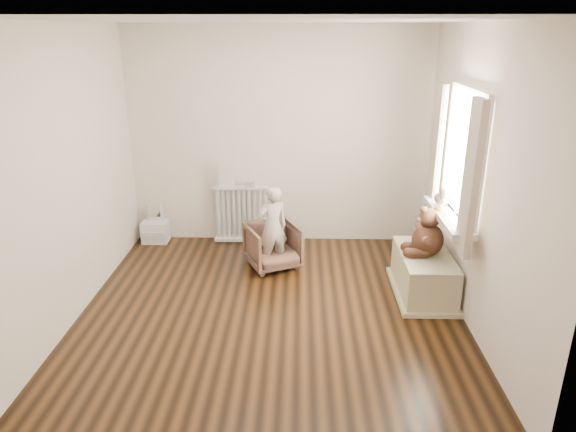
{
  "coord_description": "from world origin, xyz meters",
  "views": [
    {
      "loc": [
        0.27,
        -4.3,
        2.54
      ],
      "look_at": [
        0.15,
        0.45,
        0.8
      ],
      "focal_mm": 32.0,
      "sensor_mm": 36.0,
      "label": 1
    }
  ],
  "objects_px": {
    "child": "(273,227)",
    "toy_bench": "(423,275)",
    "armchair": "(273,246)",
    "radiator": "(242,213)",
    "plush_cat": "(442,196)",
    "toy_vanity": "(155,221)",
    "teddy_bear": "(428,232)"
  },
  "relations": [
    {
      "from": "toy_vanity",
      "to": "toy_bench",
      "type": "xyz_separation_m",
      "value": [
        3.07,
        -1.26,
        -0.08
      ]
    },
    {
      "from": "radiator",
      "to": "toy_bench",
      "type": "bearing_deg",
      "value": -33.15
    },
    {
      "from": "toy_vanity",
      "to": "child",
      "type": "xyz_separation_m",
      "value": [
        1.52,
        -0.73,
        0.22
      ]
    },
    {
      "from": "armchair",
      "to": "child",
      "type": "distance_m",
      "value": 0.25
    },
    {
      "from": "toy_bench",
      "to": "plush_cat",
      "type": "distance_m",
      "value": 0.82
    },
    {
      "from": "radiator",
      "to": "toy_bench",
      "type": "height_order",
      "value": "radiator"
    },
    {
      "from": "teddy_bear",
      "to": "armchair",
      "type": "bearing_deg",
      "value": 159.3
    },
    {
      "from": "plush_cat",
      "to": "radiator",
      "type": "bearing_deg",
      "value": 156.47
    },
    {
      "from": "child",
      "to": "plush_cat",
      "type": "xyz_separation_m",
      "value": [
        1.69,
        -0.41,
        0.51
      ]
    },
    {
      "from": "child",
      "to": "toy_vanity",
      "type": "bearing_deg",
      "value": -50.21
    },
    {
      "from": "toy_vanity",
      "to": "teddy_bear",
      "type": "xyz_separation_m",
      "value": [
        3.07,
        -1.28,
        0.4
      ]
    },
    {
      "from": "armchair",
      "to": "radiator",
      "type": "bearing_deg",
      "value": 96.54
    },
    {
      "from": "child",
      "to": "toy_bench",
      "type": "relative_size",
      "value": 1.01
    },
    {
      "from": "armchair",
      "to": "plush_cat",
      "type": "bearing_deg",
      "value": -39.84
    },
    {
      "from": "toy_vanity",
      "to": "armchair",
      "type": "distance_m",
      "value": 1.66
    },
    {
      "from": "radiator",
      "to": "toy_vanity",
      "type": "relative_size",
      "value": 1.45
    },
    {
      "from": "plush_cat",
      "to": "toy_vanity",
      "type": "bearing_deg",
      "value": 165.8
    },
    {
      "from": "armchair",
      "to": "toy_bench",
      "type": "xyz_separation_m",
      "value": [
        1.55,
        -0.59,
        -0.05
      ]
    },
    {
      "from": "toy_bench",
      "to": "teddy_bear",
      "type": "xyz_separation_m",
      "value": [
        0.0,
        -0.01,
        0.47
      ]
    },
    {
      "from": "toy_vanity",
      "to": "toy_bench",
      "type": "bearing_deg",
      "value": -22.36
    },
    {
      "from": "radiator",
      "to": "child",
      "type": "bearing_deg",
      "value": -60.52
    },
    {
      "from": "child",
      "to": "toy_bench",
      "type": "height_order",
      "value": "child"
    },
    {
      "from": "child",
      "to": "plush_cat",
      "type": "distance_m",
      "value": 1.81
    },
    {
      "from": "toy_vanity",
      "to": "teddy_bear",
      "type": "relative_size",
      "value": 1.01
    },
    {
      "from": "radiator",
      "to": "plush_cat",
      "type": "distance_m",
      "value": 2.49
    },
    {
      "from": "armchair",
      "to": "teddy_bear",
      "type": "xyz_separation_m",
      "value": [
        1.55,
        -0.6,
        0.42
      ]
    },
    {
      "from": "teddy_bear",
      "to": "plush_cat",
      "type": "xyz_separation_m",
      "value": [
        0.14,
        0.14,
        0.33
      ]
    },
    {
      "from": "toy_vanity",
      "to": "teddy_bear",
      "type": "height_order",
      "value": "teddy_bear"
    },
    {
      "from": "toy_vanity",
      "to": "armchair",
      "type": "bearing_deg",
      "value": -24.0
    },
    {
      "from": "radiator",
      "to": "toy_bench",
      "type": "xyz_separation_m",
      "value": [
        1.98,
        -1.29,
        -0.19
      ]
    },
    {
      "from": "radiator",
      "to": "plush_cat",
      "type": "bearing_deg",
      "value": -28.8
    },
    {
      "from": "teddy_bear",
      "to": "plush_cat",
      "type": "relative_size",
      "value": 2.06
    }
  ]
}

